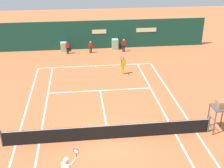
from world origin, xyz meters
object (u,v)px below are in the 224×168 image
umpire_chair (221,107)px  ball_kid_left_post (67,47)px  ball_kid_right_post (91,46)px  tennis_ball_mid_court (49,125)px  player_on_baseline (123,64)px  tennis_ball_by_sideline (80,97)px  ball_kid_centre_post (124,44)px

umpire_chair → ball_kid_left_post: (-9.29, 15.37, -0.86)m
ball_kid_right_post → tennis_ball_mid_court: size_ratio=18.71×
umpire_chair → ball_kid_right_post: 16.86m
ball_kid_left_post → ball_kid_right_post: bearing=-170.9°
player_on_baseline → tennis_ball_by_sideline: size_ratio=27.64×
player_on_baseline → ball_kid_right_post: player_on_baseline is taller
player_on_baseline → ball_kid_left_post: bearing=-58.4°
tennis_ball_mid_court → ball_kid_centre_post: bearing=63.2°
ball_kid_left_post → umpire_chair: bearing=130.2°
player_on_baseline → tennis_ball_by_sideline: (-3.75, -3.99, -0.95)m
tennis_ball_by_sideline → ball_kid_left_post: bearing=96.3°
tennis_ball_by_sideline → ball_kid_right_post: bearing=82.7°
tennis_ball_mid_court → tennis_ball_by_sideline: size_ratio=1.00×
player_on_baseline → tennis_ball_mid_court: bearing=45.4°
ball_kid_left_post → tennis_ball_by_sideline: ball_kid_left_post is taller
ball_kid_left_post → tennis_ball_by_sideline: 10.18m
ball_kid_right_post → tennis_ball_mid_court: bearing=73.7°
tennis_ball_mid_court → player_on_baseline: bearing=52.3°
umpire_chair → tennis_ball_mid_court: (-10.24, 1.75, -1.60)m
umpire_chair → ball_kid_left_post: 17.97m
ball_kid_left_post → tennis_ball_by_sideline: bearing=105.3°
umpire_chair → player_on_baseline: 10.28m
umpire_chair → player_on_baseline: (-4.43, 9.25, -0.65)m
ball_kid_centre_post → ball_kid_left_post: bearing=-11.0°
player_on_baseline → tennis_ball_mid_court: (-5.81, -7.50, -0.95)m
ball_kid_right_post → tennis_ball_by_sideline: bearing=80.2°
ball_kid_centre_post → ball_kid_left_post: size_ratio=1.04×
player_on_baseline → ball_kid_right_post: (-2.46, 6.11, -0.25)m
umpire_chair → ball_kid_centre_post: size_ratio=1.75×
umpire_chair → ball_kid_left_post: umpire_chair is taller
tennis_ball_mid_court → tennis_ball_by_sideline: 4.07m
tennis_ball_mid_court → tennis_ball_by_sideline: same height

